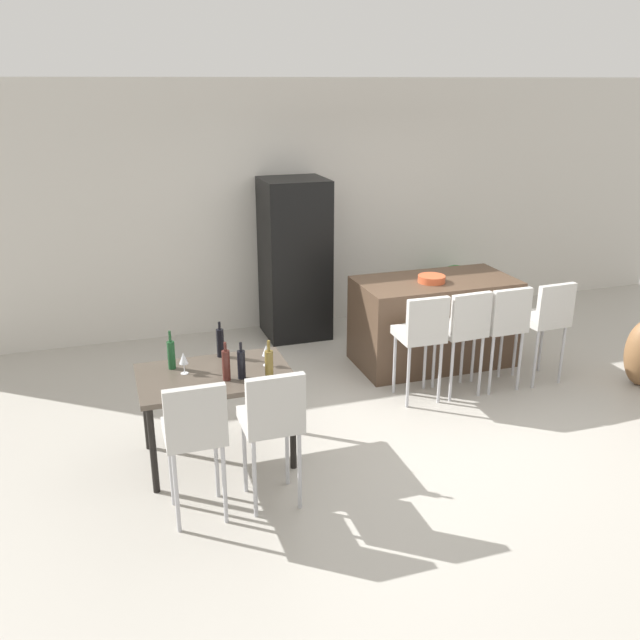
{
  "coord_description": "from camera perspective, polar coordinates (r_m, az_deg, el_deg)",
  "views": [
    {
      "loc": [
        -2.51,
        -5.06,
        2.87
      ],
      "look_at": [
        -0.75,
        0.29,
        0.85
      ],
      "focal_mm": 37.68,
      "sensor_mm": 36.0,
      "label": 1
    }
  ],
  "objects": [
    {
      "name": "back_wall",
      "position": [
        8.21,
        -0.08,
        9.76
      ],
      "size": [
        10.0,
        0.12,
        2.9
      ],
      "primitive_type": "cube",
      "color": "beige",
      "rests_on": "ground_plane"
    },
    {
      "name": "kitchen_island",
      "position": [
        7.21,
        9.62,
        -0.11
      ],
      "size": [
        1.64,
        0.84,
        0.92
      ],
      "primitive_type": "cube",
      "color": "#4C3828",
      "rests_on": "ground_plane"
    },
    {
      "name": "bar_chair_middle",
      "position": [
        6.41,
        12.09,
        -0.53
      ],
      "size": [
        0.42,
        0.42,
        1.05
      ],
      "color": "beige",
      "rests_on": "ground_plane"
    },
    {
      "name": "potted_plant",
      "position": [
        8.72,
        11.4,
        2.85
      ],
      "size": [
        0.47,
        0.47,
        0.67
      ],
      "color": "beige",
      "rests_on": "ground_plane"
    },
    {
      "name": "bar_chair_far",
      "position": [
        6.91,
        18.71,
        0.31
      ],
      "size": [
        0.42,
        0.42,
        1.05
      ],
      "color": "beige",
      "rests_on": "ground_plane"
    },
    {
      "name": "wine_bottle_corner",
      "position": [
        5.35,
        -12.52,
        -2.86
      ],
      "size": [
        0.06,
        0.06,
        0.31
      ],
      "color": "#194723",
      "rests_on": "dining_table"
    },
    {
      "name": "refrigerator",
      "position": [
        7.78,
        -2.17,
        5.2
      ],
      "size": [
        0.72,
        0.68,
        1.84
      ],
      "primitive_type": "cube",
      "color": "black",
      "rests_on": "ground_plane"
    },
    {
      "name": "wine_bottle_near",
      "position": [
        5.08,
        -7.98,
        -3.79
      ],
      "size": [
        0.06,
        0.06,
        0.3
      ],
      "color": "#471E19",
      "rests_on": "dining_table"
    },
    {
      "name": "wine_glass_middle",
      "position": [
        5.24,
        -11.52,
        -3.24
      ],
      "size": [
        0.07,
        0.07,
        0.17
      ],
      "color": "silver",
      "rests_on": "dining_table"
    },
    {
      "name": "fruit_bowl",
      "position": [
        6.96,
        9.46,
        3.47
      ],
      "size": [
        0.28,
        0.28,
        0.07
      ],
      "primitive_type": "cylinder",
      "color": "#C6512D",
      "rests_on": "kitchen_island"
    },
    {
      "name": "wine_bottle_end",
      "position": [
        5.09,
        -6.69,
        -3.73
      ],
      "size": [
        0.06,
        0.06,
        0.29
      ],
      "color": "black",
      "rests_on": "dining_table"
    },
    {
      "name": "wine_bottle_right",
      "position": [
        5.04,
        -4.35,
        -3.82
      ],
      "size": [
        0.06,
        0.06,
        0.32
      ],
      "color": "brown",
      "rests_on": "dining_table"
    },
    {
      "name": "dining_chair_near",
      "position": [
        4.56,
        -10.58,
        -9.1
      ],
      "size": [
        0.4,
        0.4,
        1.05
      ],
      "color": "beige",
      "rests_on": "ground_plane"
    },
    {
      "name": "wine_bottle_left",
      "position": [
        5.51,
        -8.47,
        -1.89
      ],
      "size": [
        0.06,
        0.06,
        0.3
      ],
      "color": "black",
      "rests_on": "dining_table"
    },
    {
      "name": "bar_chair_right",
      "position": [
        6.63,
        15.32,
        -0.12
      ],
      "size": [
        0.41,
        0.41,
        1.05
      ],
      "color": "beige",
      "rests_on": "ground_plane"
    },
    {
      "name": "ground_plane",
      "position": [
        6.34,
        7.38,
        -7.38
      ],
      "size": [
        10.0,
        10.0,
        0.0
      ],
      "primitive_type": "plane",
      "color": "#ADA89E"
    },
    {
      "name": "wine_glass_far",
      "position": [
        5.29,
        -4.58,
        -2.63
      ],
      "size": [
        0.07,
        0.07,
        0.17
      ],
      "color": "silver",
      "rests_on": "dining_table"
    },
    {
      "name": "dining_chair_far",
      "position": [
        4.64,
        -4.06,
        -8.24
      ],
      "size": [
        0.4,
        0.4,
        1.05
      ],
      "color": "beige",
      "rests_on": "ground_plane"
    },
    {
      "name": "dining_table",
      "position": [
        5.28,
        -8.88,
        -5.31
      ],
      "size": [
        1.17,
        0.78,
        0.74
      ],
      "color": "#4C4238",
      "rests_on": "ground_plane"
    },
    {
      "name": "bar_chair_left",
      "position": [
        6.22,
        8.64,
        -0.97
      ],
      "size": [
        0.41,
        0.41,
        1.05
      ],
      "color": "beige",
      "rests_on": "ground_plane"
    }
  ]
}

